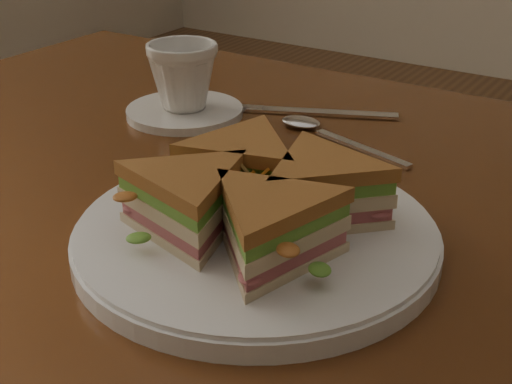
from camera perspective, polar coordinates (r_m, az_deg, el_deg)
table at (r=0.72m, az=1.40°, el=-7.65°), size 1.20×0.80×0.75m
plate at (r=0.59m, az=-0.00°, el=-3.69°), size 0.30×0.30×0.02m
sandwich_wedges at (r=0.57m, az=-0.00°, el=-0.45°), size 0.25×0.25×0.06m
crisps_mound at (r=0.57m, az=-0.00°, el=-0.81°), size 0.09×0.09×0.05m
spoon at (r=0.82m, az=4.73°, el=5.07°), size 0.18×0.07×0.01m
knife at (r=0.88m, az=3.80°, el=6.38°), size 0.20×0.10×0.00m
saucer at (r=0.88m, az=-5.73°, el=6.42°), size 0.14×0.14×0.01m
coffee_cup at (r=0.86m, az=-5.86°, el=9.21°), size 0.10×0.10×0.08m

